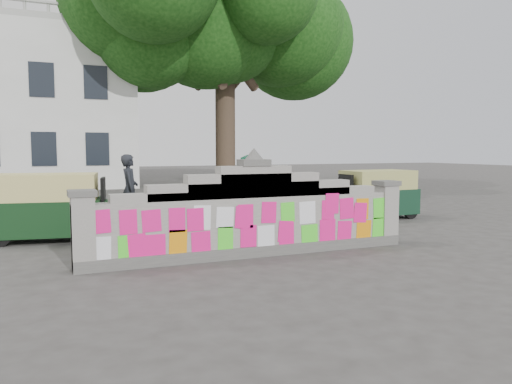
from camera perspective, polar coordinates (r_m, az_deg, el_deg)
ground at (r=9.41m, az=-0.23°, el=-7.27°), size 100.00×100.00×0.00m
parapet_wall at (r=9.28m, az=-0.22°, el=-2.74°), size 6.48×0.44×2.01m
shade_tree at (r=29.00m, az=-3.59°, el=18.78°), size 12.00×10.00×12.00m
cyclist_bike at (r=12.05m, az=-14.18°, el=-2.43°), size 1.90×0.92×0.96m
cyclist_rider at (r=12.01m, az=-14.22°, el=-0.86°), size 0.48×0.64×1.62m
pedestrian at (r=11.88m, az=-0.68°, el=-0.21°), size 1.08×1.14×1.85m
rickshaw_left at (r=11.72m, az=-22.42°, el=-1.49°), size 2.70×1.59×1.46m
rickshaw_right at (r=14.69m, az=13.53°, el=-0.18°), size 2.52×1.23×1.38m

